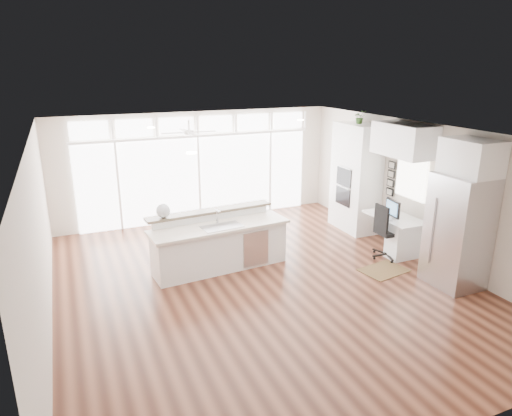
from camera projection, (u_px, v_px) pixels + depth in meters
name	position (u px, v px, depth m)	size (l,w,h in m)	color
floor	(263.00, 283.00, 8.22)	(7.00, 8.00, 0.02)	#421F14
ceiling	(264.00, 133.00, 7.41)	(7.00, 8.00, 0.02)	white
wall_back	(198.00, 167.00, 11.33)	(7.00, 0.04, 2.70)	beige
wall_front	(436.00, 331.00, 4.31)	(7.00, 0.04, 2.70)	beige
wall_left	(40.00, 242.00, 6.50)	(0.04, 8.00, 2.70)	beige
wall_right	(422.00, 191.00, 9.14)	(0.04, 8.00, 2.70)	beige
glass_wall	(199.00, 179.00, 11.36)	(5.80, 0.06, 2.08)	white
transom_row	(197.00, 125.00, 10.97)	(5.90, 0.06, 0.40)	white
desk_window	(412.00, 178.00, 9.32)	(0.04, 0.85, 0.85)	white
ceiling_fan	(189.00, 128.00, 9.75)	(1.16, 1.16, 0.32)	white
recessed_lights	(259.00, 133.00, 7.60)	(3.40, 3.00, 0.02)	white
oven_cabinet	(356.00, 178.00, 10.62)	(0.64, 1.20, 2.50)	white
desk_nook	(393.00, 234.00, 9.55)	(0.72, 1.30, 0.76)	white
upper_cabinets	(404.00, 140.00, 8.97)	(0.64, 1.30, 0.64)	white
refrigerator	(458.00, 231.00, 7.91)	(0.76, 0.90, 2.00)	silver
fridge_cabinet	(471.00, 157.00, 7.54)	(0.64, 0.90, 0.60)	white
framed_photos	(391.00, 179.00, 9.91)	(0.06, 0.22, 0.80)	black
kitchen_island	(220.00, 242.00, 8.69)	(2.67, 1.01, 1.06)	white
rug	(384.00, 270.00, 8.72)	(0.86, 0.62, 0.01)	#3A2612
office_chair	(389.00, 232.00, 9.16)	(0.58, 0.54, 1.12)	black
fishbowl	(163.00, 211.00, 8.40)	(0.27, 0.27, 0.27)	silver
monitor	(393.00, 208.00, 9.35)	(0.08, 0.47, 0.39)	black
keyboard	(385.00, 218.00, 9.34)	(0.13, 0.35, 0.02)	silver
potted_plant	(360.00, 118.00, 10.21)	(0.27, 0.30, 0.23)	#39632A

